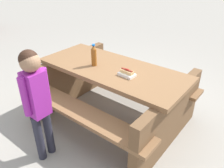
# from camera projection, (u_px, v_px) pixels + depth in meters

# --- Properties ---
(ground_plane) EXTENTS (30.00, 30.00, 0.00)m
(ground_plane) POSITION_uv_depth(u_px,v_px,m) (112.00, 118.00, 3.01)
(ground_plane) COLOR gray
(ground_plane) RESTS_ON ground
(picnic_table) EXTENTS (1.87, 1.49, 0.75)m
(picnic_table) POSITION_uv_depth(u_px,v_px,m) (112.00, 90.00, 2.79)
(picnic_table) COLOR brown
(picnic_table) RESTS_ON ground
(soda_bottle) EXTENTS (0.06, 0.06, 0.26)m
(soda_bottle) POSITION_uv_depth(u_px,v_px,m) (94.00, 56.00, 2.63)
(soda_bottle) COLOR brown
(soda_bottle) RESTS_ON picnic_table
(hotdog_tray) EXTENTS (0.18, 0.11, 0.08)m
(hotdog_tray) POSITION_uv_depth(u_px,v_px,m) (127.00, 73.00, 2.43)
(hotdog_tray) COLOR white
(hotdog_tray) RESTS_ON picnic_table
(child_in_coat) EXTENTS (0.19, 0.30, 1.20)m
(child_in_coat) POSITION_uv_depth(u_px,v_px,m) (36.00, 94.00, 2.09)
(child_in_coat) COLOR #262633
(child_in_coat) RESTS_ON ground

